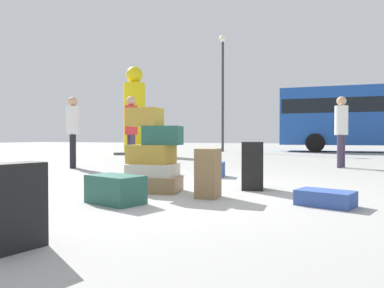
{
  "coord_description": "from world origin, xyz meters",
  "views": [
    {
      "loc": [
        1.63,
        -4.5,
        0.71
      ],
      "look_at": [
        -0.46,
        1.12,
        0.6
      ],
      "focal_mm": 33.7,
      "sensor_mm": 36.0,
      "label": 1
    }
  ],
  "objects": [
    {
      "name": "suitcase_black_right_side",
      "position": [
        0.69,
        0.41,
        0.33
      ],
      "size": [
        0.34,
        0.41,
        0.65
      ],
      "primitive_type": "cube",
      "rotation": [
        0.0,
        0.0,
        0.16
      ],
      "color": "black",
      "rests_on": "ground"
    },
    {
      "name": "parked_bus",
      "position": [
        4.23,
        15.06,
        1.83
      ],
      "size": [
        9.62,
        2.91,
        3.15
      ],
      "rotation": [
        0.0,
        0.0,
        0.02
      ],
      "color": "#1E4CA5",
      "rests_on": "ground"
    },
    {
      "name": "yellow_dummy_statue",
      "position": [
        -5.8,
        8.64,
        1.61
      ],
      "size": [
        1.24,
        1.24,
        3.64
      ],
      "color": "yellow",
      "rests_on": "ground"
    },
    {
      "name": "lamp_post",
      "position": [
        -3.24,
        13.02,
        3.84
      ],
      "size": [
        0.36,
        0.36,
        5.85
      ],
      "color": "#333338",
      "rests_on": "ground"
    },
    {
      "name": "suitcase_teal_upright_blue",
      "position": [
        -0.5,
        -1.16,
        0.15
      ],
      "size": [
        0.7,
        0.55,
        0.3
      ],
      "primitive_type": "cube",
      "rotation": [
        0.0,
        0.0,
        -0.33
      ],
      "color": "#26594C",
      "rests_on": "ground"
    },
    {
      "name": "person_passerby_in_red",
      "position": [
        -3.89,
        2.38,
        0.98
      ],
      "size": [
        0.3,
        0.3,
        1.65
      ],
      "rotation": [
        0.0,
        0.0,
        -1.0
      ],
      "color": "black",
      "rests_on": "ground"
    },
    {
      "name": "person_tourist_with_camera",
      "position": [
        -2.61,
        2.84,
        0.99
      ],
      "size": [
        0.3,
        0.3,
        1.67
      ],
      "rotation": [
        0.0,
        0.0,
        -0.73
      ],
      "color": "#3F334C",
      "rests_on": "ground"
    },
    {
      "name": "suitcase_black_white_trunk",
      "position": [
        -0.23,
        -2.79,
        0.28
      ],
      "size": [
        0.3,
        0.44,
        0.55
      ],
      "primitive_type": "cube",
      "rotation": [
        0.0,
        0.0,
        -0.27
      ],
      "color": "black",
      "rests_on": "ground"
    },
    {
      "name": "ground_plane",
      "position": [
        0.0,
        0.0,
        0.0
      ],
      "size": [
        80.0,
        80.0,
        0.0
      ],
      "primitive_type": "plane",
      "color": "#9E9E99"
    },
    {
      "name": "person_bearded_onlooker",
      "position": [
        1.97,
        4.66,
        0.99
      ],
      "size": [
        0.3,
        0.33,
        1.68
      ],
      "rotation": [
        0.0,
        0.0,
        -1.88
      ],
      "color": "#3F334C",
      "rests_on": "ground"
    },
    {
      "name": "suitcase_tower",
      "position": [
        -0.51,
        -0.21,
        0.46
      ],
      "size": [
        0.76,
        0.59,
        1.1
      ],
      "color": "olive",
      "rests_on": "ground"
    },
    {
      "name": "suitcase_navy_foreground_near",
      "position": [
        1.63,
        -0.52,
        0.08
      ],
      "size": [
        0.64,
        0.51,
        0.16
      ],
      "primitive_type": "cube",
      "rotation": [
        0.0,
        0.0,
        -0.33
      ],
      "color": "#334F99",
      "rests_on": "ground"
    },
    {
      "name": "suitcase_brown_foreground_far",
      "position": [
        0.33,
        -0.45,
        0.29
      ],
      "size": [
        0.26,
        0.32,
        0.58
      ],
      "primitive_type": "cube",
      "rotation": [
        0.0,
        0.0,
        0.03
      ],
      "color": "olive",
      "rests_on": "ground"
    },
    {
      "name": "suitcase_navy_behind_tower",
      "position": [
        -0.34,
        1.76,
        0.13
      ],
      "size": [
        0.56,
        0.44,
        0.27
      ],
      "primitive_type": "cube",
      "rotation": [
        0.0,
        0.0,
        0.18
      ],
      "color": "#334F99",
      "rests_on": "ground"
    }
  ]
}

